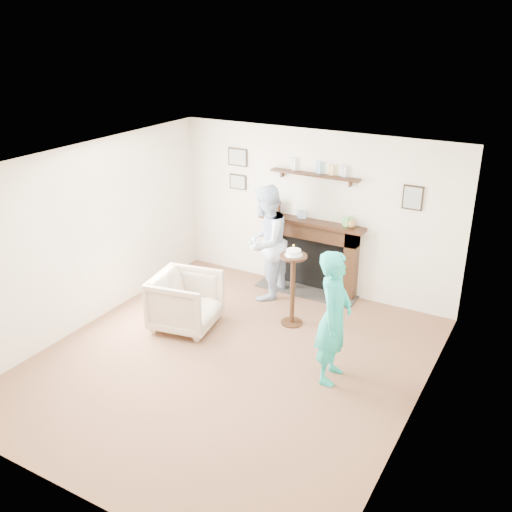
% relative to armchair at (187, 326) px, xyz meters
% --- Properties ---
extents(ground, '(5.00, 5.00, 0.00)m').
position_rel_armchair_xyz_m(ground, '(0.99, -0.48, 0.00)').
color(ground, brown).
rests_on(ground, ground).
extents(room_shell, '(4.54, 5.02, 2.52)m').
position_rel_armchair_xyz_m(room_shell, '(0.99, 0.21, 1.62)').
color(room_shell, '#EEE1CA').
rests_on(room_shell, ground).
extents(armchair, '(0.98, 0.96, 0.77)m').
position_rel_armchair_xyz_m(armchair, '(0.00, 0.00, 0.00)').
color(armchair, tan).
rests_on(armchair, ground).
extents(man, '(0.73, 0.90, 1.75)m').
position_rel_armchair_xyz_m(man, '(0.49, 1.38, 0.00)').
color(man, silver).
rests_on(man, ground).
extents(woman, '(0.45, 0.63, 1.62)m').
position_rel_armchair_xyz_m(woman, '(2.22, -0.15, 0.00)').
color(woman, teal).
rests_on(woman, ground).
extents(pedestal_table, '(0.37, 0.37, 1.19)m').
position_rel_armchair_xyz_m(pedestal_table, '(1.23, 0.79, 0.73)').
color(pedestal_table, black).
rests_on(pedestal_table, ground).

